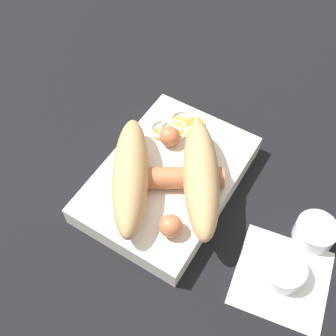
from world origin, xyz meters
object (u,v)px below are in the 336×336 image
at_px(sausage, 170,178).
at_px(condiment_cup_far, 315,233).
at_px(bread_roll, 167,175).
at_px(condiment_cup_near, 283,272).
at_px(food_tray, 168,179).

relative_size(sausage, condiment_cup_far, 2.76).
distance_m(bread_roll, condiment_cup_near, 0.18).
relative_size(bread_roll, condiment_cup_far, 4.22).
distance_m(food_tray, bread_roll, 0.05).
relative_size(food_tray, condiment_cup_far, 4.55).
bearing_deg(sausage, condiment_cup_near, 82.01).
bearing_deg(sausage, condiment_cup_far, 103.46).
relative_size(condiment_cup_near, condiment_cup_far, 1.00).
distance_m(bread_roll, condiment_cup_far, 0.20).
bearing_deg(bread_roll, condiment_cup_near, 83.82).
xyz_separation_m(food_tray, bread_roll, (0.02, 0.01, 0.04)).
xyz_separation_m(sausage, condiment_cup_near, (0.02, 0.17, -0.03)).
height_order(condiment_cup_near, condiment_cup_far, same).
distance_m(bread_roll, sausage, 0.01).
bearing_deg(condiment_cup_near, sausage, -97.99).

